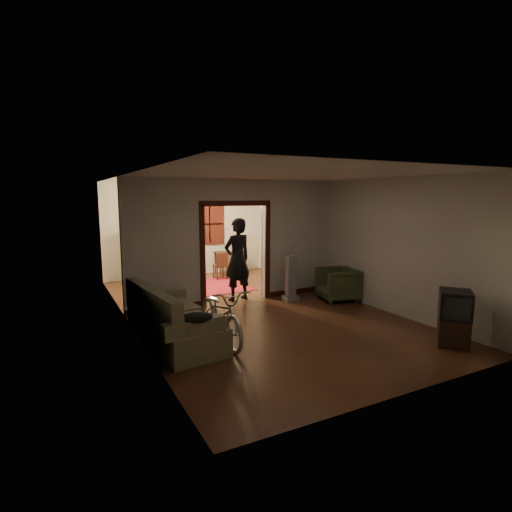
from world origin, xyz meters
TOP-DOWN VIEW (x-y plane):
  - floor at (0.00, 0.00)m, footprint 5.00×8.50m
  - ceiling at (0.00, 0.00)m, footprint 5.00×8.50m
  - wall_back at (0.00, 4.25)m, footprint 5.00×0.02m
  - wall_left at (-2.50, 0.00)m, footprint 0.02×8.50m
  - wall_right at (2.50, 0.00)m, footprint 0.02×8.50m
  - partition_wall at (0.00, 0.75)m, footprint 5.00×0.14m
  - door_casing at (0.00, 0.75)m, footprint 1.74×0.20m
  - far_window at (0.70, 4.21)m, footprint 0.98×0.06m
  - chandelier at (0.00, 2.50)m, footprint 0.24×0.24m
  - light_switch at (1.05, 0.68)m, footprint 0.08×0.01m
  - sofa at (-1.99, -1.25)m, footprint 1.19×2.20m
  - rolled_paper at (-1.89, -0.95)m, footprint 0.09×0.75m
  - jacket at (-1.94, -2.16)m, footprint 0.50×0.37m
  - bicycle at (-1.29, -1.50)m, footprint 0.67×1.81m
  - armchair at (2.15, -0.29)m, footprint 1.02×1.00m
  - tv_stand at (2.02, -3.43)m, footprint 0.69×0.68m
  - crt_tv at (2.02, -3.43)m, footprint 0.71×0.70m
  - vacuum at (1.15, 0.17)m, footprint 0.35×0.29m
  - person at (0.09, 0.81)m, footprint 0.78×0.59m
  - oriental_rug at (0.15, 2.41)m, footprint 1.66×2.10m
  - locker at (-1.17, 3.84)m, footprint 0.82×0.48m
  - globe at (-1.17, 3.84)m, footprint 0.29×0.29m
  - desk at (1.24, 3.87)m, footprint 0.92×0.51m
  - desk_chair at (0.62, 3.18)m, footprint 0.40×0.40m

SIDE VIEW (x-z plane):
  - floor at x=0.00m, z-range -0.01..0.01m
  - oriental_rug at x=0.15m, z-range 0.00..0.02m
  - tv_stand at x=2.02m, z-range 0.00..0.46m
  - desk at x=1.24m, z-range 0.00..0.68m
  - armchair at x=2.15m, z-range 0.00..0.77m
  - desk_chair at x=0.62m, z-range 0.00..0.80m
  - bicycle at x=-1.29m, z-range 0.00..0.95m
  - sofa at x=-1.99m, z-range 0.00..0.97m
  - rolled_paper at x=-1.89m, z-range 0.48..0.58m
  - vacuum at x=1.15m, z-range 0.00..1.07m
  - jacket at x=-1.94m, z-range 0.61..0.75m
  - crt_tv at x=2.02m, z-range 0.46..0.91m
  - locker at x=-1.17m, z-range 0.00..1.60m
  - person at x=0.09m, z-range 0.00..1.92m
  - door_casing at x=0.00m, z-range -0.06..2.26m
  - light_switch at x=1.05m, z-range 1.19..1.31m
  - wall_back at x=0.00m, z-range 0.00..2.80m
  - wall_left at x=-2.50m, z-range 0.00..2.80m
  - wall_right at x=2.50m, z-range 0.00..2.80m
  - partition_wall at x=0.00m, z-range 0.00..2.80m
  - far_window at x=0.70m, z-range 0.91..2.19m
  - globe at x=-1.17m, z-range 1.79..2.09m
  - chandelier at x=0.00m, z-range 2.23..2.47m
  - ceiling at x=0.00m, z-range 2.79..2.80m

